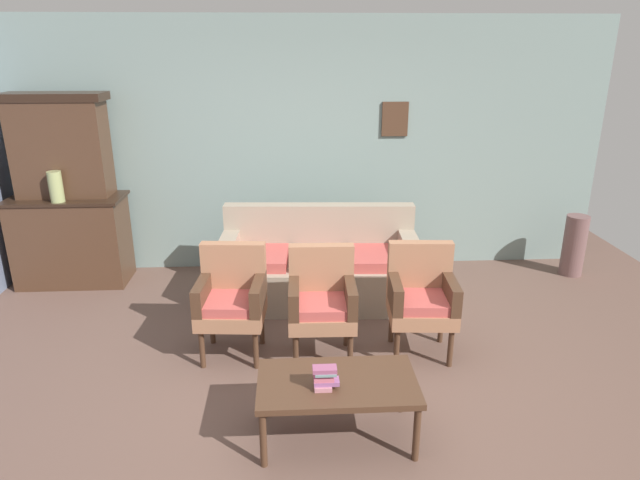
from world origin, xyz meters
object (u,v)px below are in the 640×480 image
(vase_on_cabinet, at_px, (56,187))
(floral_couch, at_px, (319,268))
(coffee_table, at_px, (337,387))
(book_stack_on_table, at_px, (325,377))
(floor_vase_by_wall, at_px, (574,245))
(armchair_row_middle, at_px, (421,295))
(side_cabinet, at_px, (72,240))
(armchair_near_couch_end, at_px, (232,297))
(armchair_near_cabinet, at_px, (322,299))

(vase_on_cabinet, distance_m, floral_couch, 2.71)
(coffee_table, height_order, book_stack_on_table, book_stack_on_table)
(vase_on_cabinet, height_order, floral_couch, vase_on_cabinet)
(floral_couch, xyz_separation_m, floor_vase_by_wall, (2.81, 0.48, 0.01))
(vase_on_cabinet, distance_m, armchair_row_middle, 3.68)
(side_cabinet, height_order, armchair_near_couch_end, side_cabinet)
(armchair_near_couch_end, height_order, armchair_row_middle, same)
(side_cabinet, relative_size, floor_vase_by_wall, 1.73)
(armchair_near_couch_end, xyz_separation_m, book_stack_on_table, (0.67, -1.17, -0.01))
(vase_on_cabinet, xyz_separation_m, armchair_near_couch_end, (1.81, -1.38, -0.58))
(side_cabinet, xyz_separation_m, book_stack_on_table, (2.48, -2.72, 0.03))
(armchair_near_cabinet, bearing_deg, side_cabinet, 147.00)
(armchair_near_cabinet, bearing_deg, armchair_near_couch_end, 173.15)
(book_stack_on_table, xyz_separation_m, floor_vase_by_wall, (2.90, 2.62, -0.16))
(armchair_near_couch_end, bearing_deg, floor_vase_by_wall, 22.21)
(vase_on_cabinet, xyz_separation_m, floral_couch, (2.57, -0.41, -0.76))
(book_stack_on_table, bearing_deg, armchair_near_cabinet, 87.43)
(armchair_near_couch_end, bearing_deg, coffee_table, -55.56)
(side_cabinet, distance_m, armchair_row_middle, 3.70)
(armchair_near_couch_end, bearing_deg, armchair_near_cabinet, -6.85)
(floral_couch, distance_m, floor_vase_by_wall, 2.85)
(floral_couch, bearing_deg, armchair_near_cabinet, -91.92)
(coffee_table, bearing_deg, floor_vase_by_wall, 42.24)
(floor_vase_by_wall, bearing_deg, armchair_row_middle, -143.46)
(book_stack_on_table, height_order, floor_vase_by_wall, floor_vase_by_wall)
(floor_vase_by_wall, bearing_deg, side_cabinet, 178.93)
(vase_on_cabinet, xyz_separation_m, armchair_row_middle, (3.33, -1.44, -0.58))
(side_cabinet, relative_size, floral_couch, 0.60)
(armchair_near_cabinet, bearing_deg, floral_couch, 88.08)
(book_stack_on_table, bearing_deg, armchair_row_middle, 52.51)
(side_cabinet, height_order, floral_couch, side_cabinet)
(floral_couch, relative_size, armchair_near_couch_end, 2.15)
(vase_on_cabinet, distance_m, coffee_table, 3.64)
(armchair_near_couch_end, relative_size, armchair_row_middle, 1.00)
(book_stack_on_table, bearing_deg, floral_couch, 87.75)
(book_stack_on_table, distance_m, floor_vase_by_wall, 3.91)
(vase_on_cabinet, xyz_separation_m, coffee_table, (2.57, -2.48, -0.71))
(vase_on_cabinet, distance_m, armchair_near_cabinet, 2.98)
(armchair_row_middle, relative_size, coffee_table, 0.90)
(side_cabinet, distance_m, armchair_near_couch_end, 2.39)
(vase_on_cabinet, bearing_deg, book_stack_on_table, -45.79)
(side_cabinet, xyz_separation_m, armchair_near_cabinet, (2.53, -1.64, 0.03))
(floral_couch, bearing_deg, vase_on_cabinet, 170.94)
(armchair_row_middle, bearing_deg, coffee_table, -126.43)
(side_cabinet, bearing_deg, floor_vase_by_wall, -1.07)
(side_cabinet, distance_m, vase_on_cabinet, 0.64)
(vase_on_cabinet, relative_size, armchair_near_couch_end, 0.34)
(book_stack_on_table, bearing_deg, coffee_table, 40.04)
(armchair_near_couch_end, relative_size, armchair_near_cabinet, 1.00)
(side_cabinet, xyz_separation_m, vase_on_cabinet, (-0.00, -0.17, 0.62))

